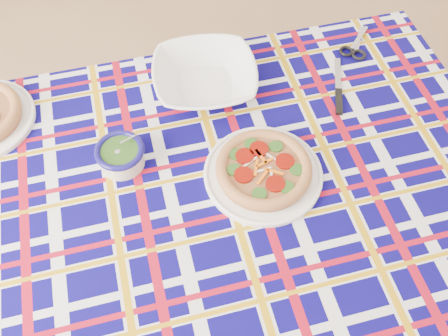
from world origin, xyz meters
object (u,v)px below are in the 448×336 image
pesto_bowl (121,154)px  main_focaccia_plate (264,169)px  serving_bowl (205,78)px  dining_table (199,206)px

pesto_bowl → main_focaccia_plate: bearing=-33.5°
serving_bowl → dining_table: bearing=-118.9°
pesto_bowl → serving_bowl: pesto_bowl is taller
main_focaccia_plate → serving_bowl: bearing=89.1°
dining_table → pesto_bowl: size_ratio=14.10×
pesto_bowl → dining_table: bearing=-49.9°
main_focaccia_plate → dining_table: bearing=167.5°
pesto_bowl → serving_bowl: (0.29, 0.13, -0.00)m
main_focaccia_plate → serving_bowl: serving_bowl is taller
dining_table → serving_bowl: (0.16, 0.29, 0.11)m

